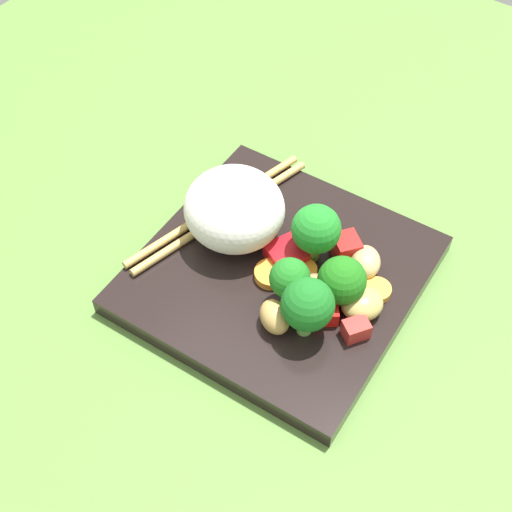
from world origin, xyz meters
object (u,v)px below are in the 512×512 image
rice_mound (234,209)px  broccoli_floret_0 (343,280)px  square_plate (279,274)px  chopstick_pair (219,212)px  carrot_slice_0 (377,290)px

rice_mound → broccoli_floret_0: 11.96cm
square_plate → chopstick_pair: chopstick_pair is taller
chopstick_pair → square_plate: bearing=89.9°
square_plate → rice_mound: size_ratio=2.54×
carrot_slice_0 → chopstick_pair: size_ratio=0.12×
carrot_slice_0 → chopstick_pair: (-16.82, -0.34, -0.00)cm
broccoli_floret_0 → carrot_slice_0: bearing=44.9°
broccoli_floret_0 → square_plate: bearing=-178.5°
rice_mound → chopstick_pair: (-2.61, 0.98, -2.97)cm
broccoli_floret_0 → carrot_slice_0: size_ratio=1.95×
broccoli_floret_0 → chopstick_pair: 14.83cm
square_plate → chopstick_pair: 8.65cm
rice_mound → carrot_slice_0: (14.21, 1.31, -2.97)cm
chopstick_pair → carrot_slice_0: bearing=105.5°
square_plate → carrot_slice_0: (8.54, 2.47, 1.29)cm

